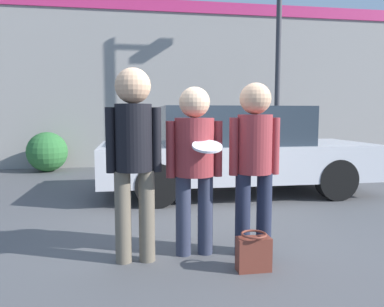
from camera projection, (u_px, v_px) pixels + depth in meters
ground_plane at (208, 243)px, 4.04m from camera, size 56.00×56.00×0.00m
storefront_building at (160, 84)px, 9.93m from camera, size 24.00×0.22×4.32m
person_left at (134, 147)px, 3.42m from camera, size 0.51×0.34×1.80m
person_middle_with_frisbee at (195, 156)px, 3.62m from camera, size 0.55×0.60×1.65m
person_right at (254, 154)px, 3.64m from camera, size 0.50×0.33×1.68m
parked_car_near at (234, 150)px, 6.54m from camera, size 4.66×1.85×1.51m
street_lamp at (288, 18)px, 8.49m from camera, size 1.30×0.35×5.78m
shrub at (47, 152)px, 9.00m from camera, size 0.96×0.96×0.96m
handbag at (254, 253)px, 3.31m from camera, size 0.30×0.23×0.34m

